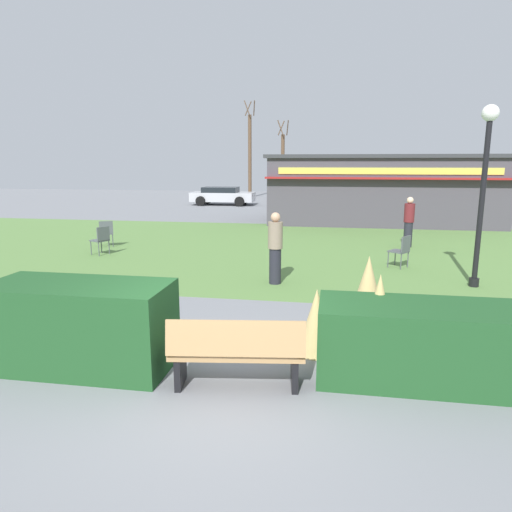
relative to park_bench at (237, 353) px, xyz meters
name	(u,v)px	position (x,y,z in m)	size (l,w,h in m)	color
ground_plane	(214,385)	(-0.31, 0.03, -0.48)	(80.00, 80.00, 0.00)	slate
lawn_patch	(289,248)	(-0.31, 9.78, -0.48)	(36.00, 12.00, 0.01)	#5B8442
park_bench	(237,353)	(0.00, 0.00, 0.00)	(1.75, 0.74, 0.95)	tan
hedge_left	(80,326)	(-2.27, 0.27, 0.12)	(2.51, 1.10, 1.20)	#1E4C23
hedge_right	(423,343)	(2.34, 0.63, 0.03)	(2.69, 1.10, 1.02)	#1E4C23
ornamental_grass_behind_left	(363,326)	(1.62, 1.23, 0.01)	(0.63, 0.63, 0.99)	tan
ornamental_grass_behind_right	(367,298)	(1.72, 1.96, 0.21)	(0.76, 0.76, 1.38)	tan
ornamental_grass_behind_center	(378,319)	(1.81, 1.10, 0.17)	(0.64, 0.64, 1.30)	tan
ornamental_grass_behind_far	(316,321)	(0.94, 1.27, 0.02)	(0.57, 0.57, 1.00)	tan
lamppost_mid	(484,175)	(4.39, 5.69, 2.07)	(0.36, 0.36, 4.04)	black
trash_bin	(53,311)	(-3.36, 1.29, -0.06)	(0.52, 0.52, 0.83)	#2D4233
food_kiosk	(381,189)	(3.30, 17.24, 1.11)	(10.53, 4.91, 3.16)	#47424C
cafe_chair_west	(101,238)	(-5.89, 7.68, 0.05)	(0.59, 0.59, 0.89)	#4C5156
cafe_chair_east	(106,231)	(-6.41, 9.01, 0.05)	(0.59, 0.59, 0.89)	#4C5156
cafe_chair_center	(402,249)	(2.99, 7.36, 0.05)	(0.61, 0.61, 0.89)	#4C5156
person_strolling	(275,248)	(-0.18, 5.18, 0.38)	(0.34, 0.34, 1.69)	#23232D
person_standing	(409,222)	(3.64, 10.70, 0.38)	(0.34, 0.34, 1.69)	#23232D
parked_car_west_slot	(222,195)	(-6.28, 24.94, 0.16)	(4.24, 2.13, 1.20)	#B7BABF
parked_car_center_slot	(304,196)	(-0.79, 24.94, 0.16)	(4.20, 2.06, 1.20)	silver
parked_car_east_slot	(383,197)	(4.23, 24.94, 0.16)	(4.28, 2.21, 1.20)	maroon
tree_left_bg	(250,155)	(-5.63, 31.71, 2.93)	(0.91, 0.96, 7.56)	brown
tree_right_bg	(283,165)	(-2.91, 31.03, 2.15)	(0.91, 0.96, 5.98)	brown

